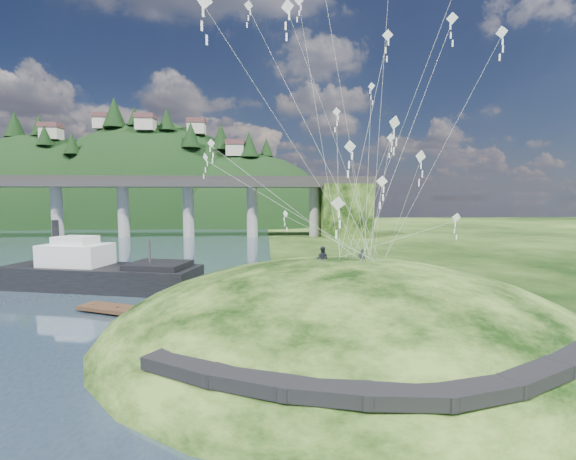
{
  "coord_description": "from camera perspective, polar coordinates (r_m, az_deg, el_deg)",
  "views": [
    {
      "loc": [
        2.12,
        -25.08,
        9.59
      ],
      "look_at": [
        4.0,
        6.0,
        7.0
      ],
      "focal_mm": 24.0,
      "sensor_mm": 36.0,
      "label": 1
    }
  ],
  "objects": [
    {
      "name": "kite_flyers",
      "position": [
        29.61,
        6.21,
        -2.48
      ],
      "size": [
        3.93,
        1.08,
        1.97
      ],
      "color": "#262933",
      "rests_on": "ground"
    },
    {
      "name": "bridge",
      "position": [
        99.35,
        -20.24,
        4.53
      ],
      "size": [
        160.0,
        11.0,
        15.0
      ],
      "color": "#2D2B2B",
      "rests_on": "ground"
    },
    {
      "name": "work_barge",
      "position": [
        45.55,
        -26.36,
        -5.57
      ],
      "size": [
        21.46,
        10.22,
        7.25
      ],
      "color": "black",
      "rests_on": "ground"
    },
    {
      "name": "wooden_dock",
      "position": [
        33.86,
        -20.64,
        -11.33
      ],
      "size": [
        12.09,
        6.58,
        0.88
      ],
      "color": "#3A2517",
      "rests_on": "ground"
    },
    {
      "name": "grass_hill",
      "position": [
        29.85,
        8.53,
        -17.11
      ],
      "size": [
        36.0,
        32.0,
        13.0
      ],
      "color": "black",
      "rests_on": "ground"
    },
    {
      "name": "footpath",
      "position": [
        17.89,
        15.21,
        -20.23
      ],
      "size": [
        22.29,
        5.84,
        0.83
      ],
      "color": "black",
      "rests_on": "ground"
    },
    {
      "name": "far_ridge",
      "position": [
        155.12,
        -20.58,
        -1.85
      ],
      "size": [
        153.0,
        70.0,
        94.5
      ],
      "color": "black",
      "rests_on": "ground"
    },
    {
      "name": "kite_swarm",
      "position": [
        29.9,
        9.29,
        20.75
      ],
      "size": [
        20.42,
        17.12,
        20.93
      ],
      "color": "white",
      "rests_on": "ground"
    },
    {
      "name": "ground",
      "position": [
        26.94,
        -8.07,
        -16.15
      ],
      "size": [
        320.0,
        320.0,
        0.0
      ],
      "primitive_type": "plane",
      "color": "black",
      "rests_on": "ground"
    }
  ]
}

